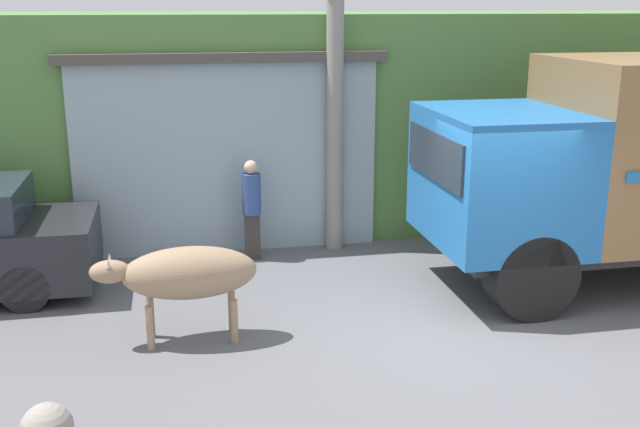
% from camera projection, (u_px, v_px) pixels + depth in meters
% --- Properties ---
extents(ground_plane, '(60.00, 60.00, 0.00)m').
position_uv_depth(ground_plane, '(475.00, 330.00, 9.45)').
color(ground_plane, slate).
extents(hillside_embankment, '(32.00, 5.21, 3.81)m').
position_uv_depth(hillside_embankment, '(355.00, 110.00, 15.02)').
color(hillside_embankment, '#568442').
rests_on(hillside_embankment, ground_plane).
extents(building_backdrop, '(5.18, 2.70, 3.24)m').
position_uv_depth(building_backdrop, '(223.00, 141.00, 13.15)').
color(building_backdrop, '#99ADB7').
rests_on(building_backdrop, ground_plane).
extents(brown_cow, '(1.96, 0.64, 1.19)m').
position_uv_depth(brown_cow, '(186.00, 274.00, 8.94)').
color(brown_cow, '#9E7F60').
rests_on(brown_cow, ground_plane).
extents(pedestrian_on_hill, '(0.33, 0.33, 1.61)m').
position_uv_depth(pedestrian_on_hill, '(252.00, 205.00, 11.87)').
color(pedestrian_on_hill, '#38332D').
rests_on(pedestrian_on_hill, ground_plane).
extents(utility_pole, '(0.90, 0.28, 5.40)m').
position_uv_depth(utility_pole, '(335.00, 81.00, 11.90)').
color(utility_pole, gray).
rests_on(utility_pole, ground_plane).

